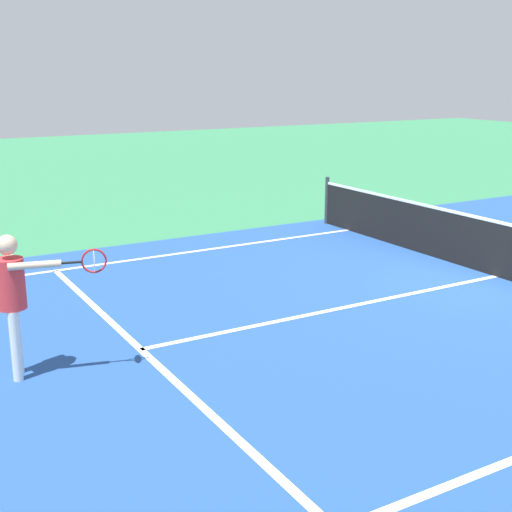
# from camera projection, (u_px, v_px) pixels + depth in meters

# --- Properties ---
(ground_plane) EXTENTS (60.00, 60.00, 0.00)m
(ground_plane) POSITION_uv_depth(u_px,v_px,m) (496.00, 276.00, 11.83)
(ground_plane) COLOR #337F51
(court_surface_inbounds) EXTENTS (10.62, 24.40, 0.00)m
(court_surface_inbounds) POSITION_uv_depth(u_px,v_px,m) (496.00, 276.00, 11.83)
(court_surface_inbounds) COLOR #234C93
(court_surface_inbounds) RESTS_ON ground_plane
(line_sideline_left) EXTENTS (0.10, 11.89, 0.01)m
(line_sideline_left) POSITION_uv_depth(u_px,v_px,m) (81.00, 267.00, 12.38)
(line_sideline_left) COLOR white
(line_sideline_left) RESTS_ON ground_plane
(line_sideline_right) EXTENTS (0.10, 11.89, 0.01)m
(line_sideline_right) POSITION_uv_depth(u_px,v_px,m) (383.00, 512.00, 5.51)
(line_sideline_right) COLOR white
(line_sideline_right) RESTS_ON ground_plane
(line_service_near) EXTENTS (8.22, 0.10, 0.01)m
(line_service_near) POSITION_uv_depth(u_px,v_px,m) (141.00, 349.00, 8.72)
(line_service_near) COLOR white
(line_service_near) RESTS_ON ground_plane
(line_center_service) EXTENTS (0.10, 6.40, 0.01)m
(line_center_service) POSITION_uv_depth(u_px,v_px,m) (345.00, 307.00, 10.28)
(line_center_service) COLOR white
(line_center_service) RESTS_ON ground_plane
(net) EXTENTS (9.94, 0.09, 1.07)m
(net) POSITION_uv_depth(u_px,v_px,m) (498.00, 248.00, 11.70)
(net) COLOR #33383D
(net) RESTS_ON ground_plane
(player_near) EXTENTS (0.72, 1.14, 1.67)m
(player_near) POSITION_uv_depth(u_px,v_px,m) (14.00, 290.00, 7.71)
(player_near) COLOR white
(player_near) RESTS_ON ground_plane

